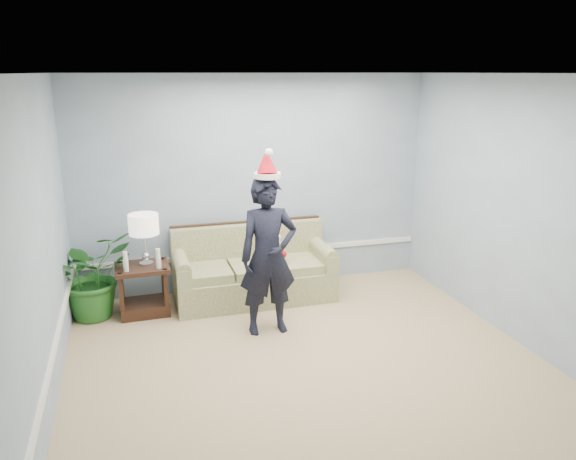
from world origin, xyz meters
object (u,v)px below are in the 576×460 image
Objects in this scene: sofa at (253,273)px; houseplant at (92,275)px; side_table at (144,295)px; table_lamp at (144,226)px; teddy_bear at (275,253)px; man at (268,256)px.

houseplant reaches higher than sofa.
houseplant is (-0.55, 0.08, 0.27)m from side_table.
teddy_bear is (1.51, -0.03, -0.44)m from table_lamp.
houseplant is at bearing 171.84° from side_table.
teddy_bear is at bearing -1.06° from table_lamp.
man reaches higher than side_table.
sofa is 1.33m from side_table.
sofa reaches higher than side_table.
man is at bearing -26.80° from houseplant.
side_table is at bearing 145.60° from man.
sofa is 1.88m from houseplant.
sofa is at bearing 172.31° from teddy_bear.
table_lamp reaches higher than side_table.
man is at bearing -35.05° from table_lamp.
houseplant is (-1.87, -0.04, 0.18)m from sofa.
sofa is 3.12× the size of side_table.
man is (1.22, -0.86, -0.19)m from table_lamp.
sofa is at bearing 86.52° from man.
table_lamp is at bearing -6.16° from houseplant.
houseplant is 2.12m from teddy_bear.
table_lamp is 1.67× the size of teddy_bear.
side_table is 0.81m from table_lamp.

